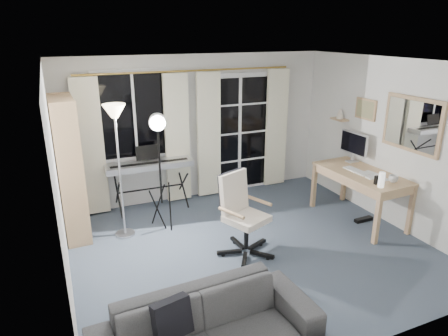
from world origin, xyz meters
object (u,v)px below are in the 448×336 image
Objects in this scene: torchiere_lamp at (116,132)px; monitor at (354,144)px; bookshelf at (67,173)px; office_chair at (239,207)px; keyboard_piano at (149,166)px; studio_light at (158,136)px; mug at (393,178)px; sofa at (207,322)px; desk at (361,178)px.

torchiere_lamp is 3.61m from monitor.
bookshelf is 2.39m from office_chair.
torchiere_lamp is at bearing -128.18° from keyboard_piano.
studio_light is at bearing 105.28° from office_chair.
bookshelf is 1.82× the size of office_chair.
torchiere_lamp is at bearing 170.29° from monitor.
torchiere_lamp is 14.79× the size of mug.
sofa is at bearing -73.75° from bookshelf.
monitor is 0.98m from mug.
office_chair is (1.30, -1.02, -0.87)m from torchiere_lamp.
bookshelf is at bearing 160.60° from desk.
office_chair is at bearing -38.97° from studio_light.
mug is (3.45, -1.41, -0.67)m from torchiere_lamp.
monitor is at bearing 84.20° from mug.
bookshelf is at bearing 176.23° from studio_light.
office_chair is at bearing -35.78° from bookshelf.
keyboard_piano is 3.28m from sofa.
desk is at bearing -3.85° from studio_light.
studio_light is at bearing 160.57° from desk.
monitor is at bearing -11.72° from bookshelf.
office_chair is at bearing -65.23° from keyboard_piano.
torchiere_lamp reaches higher than studio_light.
keyboard_piano is at bearing 148.14° from desk.
monitor is (0.20, 0.45, 0.38)m from desk.
mug is at bearing -34.65° from keyboard_piano.
studio_light is at bearing 154.86° from mug.
sofa is (-3.29, -2.11, -0.67)m from monitor.
monitor is 4.40× the size of mug.
keyboard_piano is 2.45× the size of monitor.
desk is (2.80, -1.59, -0.07)m from keyboard_piano.
monitor reaches higher than mug.
desk is at bearing -19.32° from office_chair.
office_chair reaches higher than keyboard_piano.
bookshelf reaches higher than mug.
office_chair is 2.36m from monitor.
desk is at bearing 101.31° from mug.
sofa is at bearing -154.15° from desk.
bookshelf is 1.33× the size of desk.
bookshelf is 4.46m from mug.
office_chair is at bearing 169.81° from mug.
office_chair is at bearing -38.25° from torchiere_lamp.
bookshelf is 1.27m from keyboard_piano.
torchiere_lamp reaches higher than sofa.
office_chair is at bearing -168.27° from monitor.
torchiere_lamp is 1.27× the size of desk.
desk is 0.73× the size of sofa.
sofa is (-1.04, -1.54, -0.24)m from office_chair.
keyboard_piano is 1.86m from office_chair.
monitor is (4.20, -0.78, 0.14)m from bookshelf.
office_chair reaches higher than mug.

